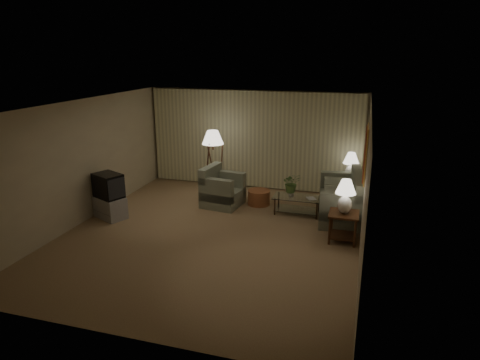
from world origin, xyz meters
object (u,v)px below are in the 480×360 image
at_px(armchair, 223,190).
at_px(coffee_table, 297,202).
at_px(side_table_far, 349,187).
at_px(table_lamp_near, 346,193).
at_px(ottoman, 259,197).
at_px(tv_cabinet, 110,207).
at_px(crt_tv, 108,186).
at_px(vase, 291,193).
at_px(side_table_near, 343,222).
at_px(floor_lamp, 213,162).
at_px(table_lamp_far, 351,164).
at_px(sofa, 340,200).

relative_size(armchair, coffee_table, 1.03).
xyz_separation_m(side_table_far, table_lamp_near, (-0.00, -2.45, 0.61)).
xyz_separation_m(coffee_table, ottoman, (-1.02, 0.36, -0.09)).
relative_size(tv_cabinet, crt_tv, 1.11).
xyz_separation_m(coffee_table, vase, (-0.15, -0.00, 0.22)).
xyz_separation_m(armchair, side_table_near, (2.98, -1.30, 0.03)).
xyz_separation_m(coffee_table, tv_cabinet, (-4.08, -1.47, -0.03)).
distance_m(coffee_table, floor_lamp, 2.56).
relative_size(table_lamp_near, coffee_table, 0.63).
xyz_separation_m(armchair, table_lamp_far, (2.98, 1.16, 0.62)).
bearing_deg(crt_tv, side_table_far, 51.82).
bearing_deg(table_lamp_far, floor_lamp, -172.92).
distance_m(table_lamp_near, ottoman, 2.80).
relative_size(sofa, crt_tv, 2.62).
relative_size(armchair, vase, 7.09).
bearing_deg(side_table_near, sofa, 96.34).
bearing_deg(crt_tv, floor_lamp, 77.16).
relative_size(sofa, armchair, 1.78).
height_order(armchair, side_table_far, armchair).
bearing_deg(table_lamp_far, sofa, -97.74).
height_order(floor_lamp, ottoman, floor_lamp).
relative_size(coffee_table, floor_lamp, 0.64).
relative_size(table_lamp_near, floor_lamp, 0.40).
xyz_separation_m(armchair, coffee_table, (1.86, -0.05, -0.11)).
height_order(sofa, vase, sofa).
bearing_deg(sofa, crt_tv, -78.14).
bearing_deg(vase, tv_cabinet, -159.52).
bearing_deg(side_table_near, ottoman, 143.07).
bearing_deg(ottoman, table_lamp_far, 21.57).
bearing_deg(crt_tv, tv_cabinet, 0.00).
height_order(sofa, coffee_table, sofa).
distance_m(floor_lamp, ottoman, 1.58).
bearing_deg(ottoman, vase, -22.49).
xyz_separation_m(floor_lamp, ottoman, (1.34, -0.41, -0.72)).
relative_size(crt_tv, ottoman, 1.40).
relative_size(armchair, table_lamp_near, 1.64).
bearing_deg(table_lamp_far, coffee_table, -133.05).
relative_size(table_lamp_far, tv_cabinet, 0.80).
xyz_separation_m(tv_cabinet, floor_lamp, (1.72, 2.24, 0.66)).
bearing_deg(side_table_near, table_lamp_near, -159.44).
bearing_deg(armchair, coffee_table, -83.99).
relative_size(armchair, ottoman, 2.07).
xyz_separation_m(side_table_near, ottoman, (-2.14, 1.61, -0.23)).
xyz_separation_m(table_lamp_far, coffee_table, (-1.12, -1.20, -0.73)).
xyz_separation_m(crt_tv, floor_lamp, (1.72, 2.24, 0.13)).
relative_size(table_lamp_far, ottoman, 1.24).
distance_m(table_lamp_far, floor_lamp, 3.51).
height_order(side_table_far, tv_cabinet, side_table_far).
height_order(table_lamp_far, coffee_table, table_lamp_far).
bearing_deg(armchair, floor_lamp, 42.17).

